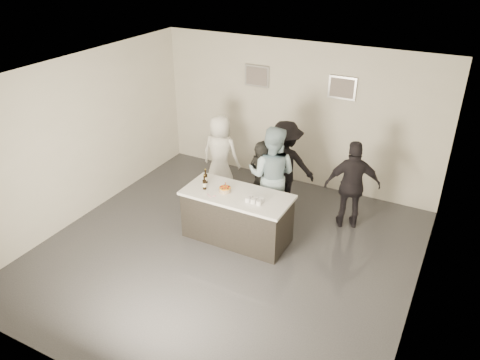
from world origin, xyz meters
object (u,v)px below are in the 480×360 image
(bar_counter, at_px, (237,216))
(cake, at_px, (225,190))
(beer_bottle_b, at_px, (204,182))
(beer_bottle_a, at_px, (206,176))
(person_guest_back, at_px, (284,165))
(person_main_black, at_px, (262,181))
(person_guest_right, at_px, (352,185))
(person_guest_left, at_px, (220,154))
(person_main_blue, at_px, (272,175))

(bar_counter, distance_m, cake, 0.53)
(cake, relative_size, beer_bottle_b, 0.77)
(beer_bottle_a, height_order, person_guest_back, person_guest_back)
(person_main_black, bearing_deg, bar_counter, 97.30)
(cake, distance_m, person_guest_right, 2.28)
(bar_counter, xyz_separation_m, cake, (-0.21, -0.03, 0.49))
(beer_bottle_a, xyz_separation_m, person_guest_left, (-0.47, 1.34, -0.21))
(bar_counter, distance_m, person_main_black, 0.88)
(beer_bottle_b, distance_m, person_guest_back, 1.76)
(bar_counter, distance_m, beer_bottle_a, 0.89)
(beer_bottle_a, bearing_deg, bar_counter, -7.98)
(person_main_blue, height_order, person_guest_back, person_main_blue)
(person_guest_back, bearing_deg, person_guest_left, -20.37)
(beer_bottle_a, xyz_separation_m, person_main_blue, (0.93, 0.76, -0.10))
(beer_bottle_b, bearing_deg, cake, 12.60)
(cake, relative_size, person_main_black, 0.13)
(cake, height_order, beer_bottle_a, beer_bottle_a)
(person_main_black, height_order, person_main_blue, person_main_blue)
(bar_counter, relative_size, person_guest_back, 1.05)
(beer_bottle_b, relative_size, person_main_blue, 0.14)
(cake, distance_m, person_main_blue, 1.00)
(person_guest_right, bearing_deg, beer_bottle_a, 5.33)
(beer_bottle_a, bearing_deg, person_main_black, 42.69)
(bar_counter, relative_size, person_guest_left, 1.13)
(beer_bottle_a, distance_m, beer_bottle_b, 0.23)
(beer_bottle_a, xyz_separation_m, person_main_black, (0.77, 0.71, -0.24))
(beer_bottle_b, height_order, person_main_blue, person_main_blue)
(person_guest_left, bearing_deg, person_main_blue, 153.81)
(person_guest_right, bearing_deg, bar_counter, 16.38)
(beer_bottle_a, bearing_deg, beer_bottle_b, -63.76)
(beer_bottle_b, bearing_deg, person_main_black, 53.84)
(beer_bottle_a, distance_m, person_guest_back, 1.64)
(cake, bearing_deg, beer_bottle_b, -167.40)
(bar_counter, xyz_separation_m, person_main_black, (0.09, 0.80, 0.34))
(bar_counter, distance_m, person_guest_right, 2.13)
(beer_bottle_a, bearing_deg, person_guest_right, 28.25)
(person_guest_left, distance_m, person_guest_back, 1.41)
(bar_counter, distance_m, person_main_blue, 1.01)
(person_guest_left, bearing_deg, beer_bottle_a, 105.67)
(beer_bottle_a, height_order, person_main_black, person_main_black)
(person_main_black, bearing_deg, beer_bottle_a, 56.71)
(beer_bottle_a, bearing_deg, person_guest_back, 54.88)
(bar_counter, distance_m, beer_bottle_b, 0.82)
(beer_bottle_a, bearing_deg, cake, -15.15)
(bar_counter, bearing_deg, person_guest_right, 39.30)
(person_main_black, bearing_deg, person_guest_back, -91.32)
(cake, height_order, person_guest_left, person_guest_left)
(person_main_black, distance_m, person_main_blue, 0.22)
(beer_bottle_a, distance_m, person_guest_right, 2.61)
(person_main_black, distance_m, person_guest_right, 1.61)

